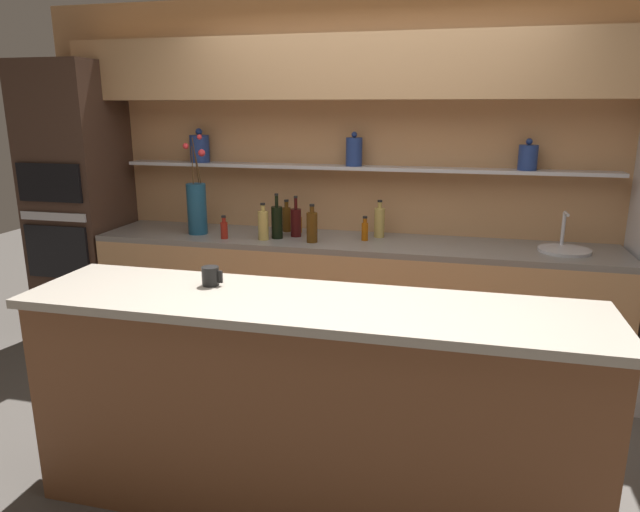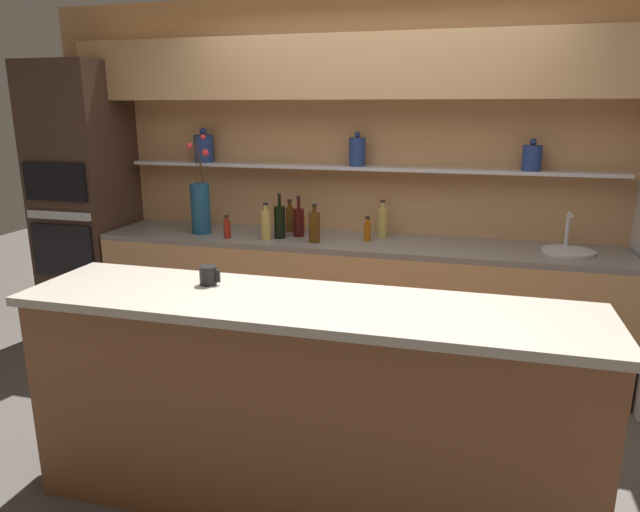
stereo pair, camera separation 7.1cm
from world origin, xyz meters
The scene contains 17 objects.
ground_plane centered at (0.00, 0.00, 0.00)m, with size 12.00×12.00×0.00m, color #4C4742.
back_wall_unit centered at (0.00, 1.53, 1.55)m, with size 5.20×0.44×2.60m.
back_counter_unit centered at (-0.13, 1.24, 0.46)m, with size 3.67×0.62×0.92m.
island_counter centered at (0.00, -0.37, 0.51)m, with size 2.56×0.61×1.02m.
oven_tower centered at (-2.29, 1.24, 1.08)m, with size 0.62×0.64×2.17m.
flower_vase centered at (-1.26, 1.18, 1.12)m, with size 0.17×0.14×0.72m.
sink_fixture centered at (1.30, 1.25, 0.94)m, with size 0.33×0.33×0.25m.
bottle_spirit_0 centered at (-0.36, 1.11, 1.03)m, with size 0.08×0.08×0.27m.
bottle_spirit_1 centered at (-0.64, 1.41, 1.02)m, with size 0.06×0.06×0.24m.
bottle_sauce_2 centered at (-0.02, 1.25, 0.99)m, with size 0.05×0.05×0.17m.
bottle_spirit_3 centered at (0.07, 1.38, 1.03)m, with size 0.07×0.07×0.27m.
bottle_wine_4 centered at (-0.64, 1.17, 1.04)m, with size 0.08×0.08×0.32m.
bottle_wine_5 centered at (-0.53, 1.26, 1.03)m, with size 0.08×0.08×0.30m.
bottle_sauce_6 centered at (-1.00, 1.07, 0.99)m, with size 0.05×0.05×0.17m.
bottle_spirit_7 centered at (-0.72, 1.11, 1.03)m, with size 0.07×0.07×0.26m.
bottle_sauce_8 centered at (-0.55, 1.40, 0.99)m, with size 0.05×0.05×0.16m.
coffee_mug centered at (-0.50, -0.27, 1.06)m, with size 0.10×0.08×0.09m.
Camera 2 is at (0.68, -2.61, 1.83)m, focal length 32.00 mm.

